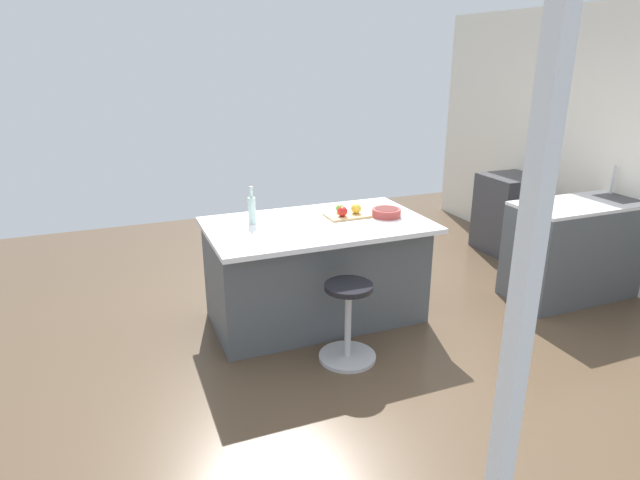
{
  "coord_description": "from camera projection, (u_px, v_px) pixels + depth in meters",
  "views": [
    {
      "loc": [
        1.81,
        3.78,
        2.23
      ],
      "look_at": [
        0.25,
        -0.13,
        0.76
      ],
      "focal_mm": 30.36,
      "sensor_mm": 36.0,
      "label": 1
    }
  ],
  "objects": [
    {
      "name": "oven_range",
      "position": [
        509.0,
        213.0,
        6.33
      ],
      "size": [
        0.6,
        0.61,
        0.89
      ],
      "color": "#38383D",
      "rests_on": "ground_plane"
    },
    {
      "name": "interior_partition_left",
      "position": [
        621.0,
        148.0,
        5.24
      ],
      "size": [
        0.15,
        5.64,
        2.7
      ],
      "color": "silver",
      "rests_on": "ground_plane"
    },
    {
      "name": "kitchen_island",
      "position": [
        316.0,
        270.0,
        4.65
      ],
      "size": [
        1.82,
        1.08,
        0.9
      ],
      "color": "#4C5156",
      "rests_on": "ground_plane"
    },
    {
      "name": "sink_cabinet",
      "position": [
        598.0,
        245.0,
        5.21
      ],
      "size": [
        1.83,
        0.6,
        1.2
      ],
      "color": "#4C5156",
      "rests_on": "ground_plane"
    },
    {
      "name": "cutting_board",
      "position": [
        347.0,
        215.0,
        4.63
      ],
      "size": [
        0.36,
        0.24,
        0.02
      ],
      "primitive_type": "cube",
      "color": "tan",
      "rests_on": "kitchen_island"
    },
    {
      "name": "fruit_bowl",
      "position": [
        386.0,
        212.0,
        4.62
      ],
      "size": [
        0.25,
        0.25,
        0.07
      ],
      "color": "#993833",
      "rests_on": "kitchen_island"
    },
    {
      "name": "stool_by_window",
      "position": [
        348.0,
        324.0,
        4.07
      ],
      "size": [
        0.44,
        0.44,
        0.62
      ],
      "color": "#B7B7BC",
      "rests_on": "ground_plane"
    },
    {
      "name": "apple_yellow",
      "position": [
        356.0,
        208.0,
        4.64
      ],
      "size": [
        0.09,
        0.09,
        0.09
      ],
      "primitive_type": "sphere",
      "color": "gold",
      "rests_on": "cutting_board"
    },
    {
      "name": "apple_green",
      "position": [
        340.0,
        208.0,
        4.66
      ],
      "size": [
        0.07,
        0.07,
        0.07
      ],
      "primitive_type": "sphere",
      "color": "#609E2D",
      "rests_on": "cutting_board"
    },
    {
      "name": "apple_red",
      "position": [
        343.0,
        211.0,
        4.55
      ],
      "size": [
        0.09,
        0.09,
        0.09
      ],
      "primitive_type": "sphere",
      "color": "red",
      "rests_on": "cutting_board"
    },
    {
      "name": "ground_plane",
      "position": [
        352.0,
        324.0,
        4.68
      ],
      "size": [
        7.4,
        7.4,
        0.0
      ],
      "primitive_type": "plane",
      "color": "brown"
    },
    {
      "name": "water_bottle",
      "position": [
        252.0,
        209.0,
        4.4
      ],
      "size": [
        0.06,
        0.06,
        0.31
      ],
      "color": "silver",
      "rests_on": "kitchen_island"
    }
  ]
}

